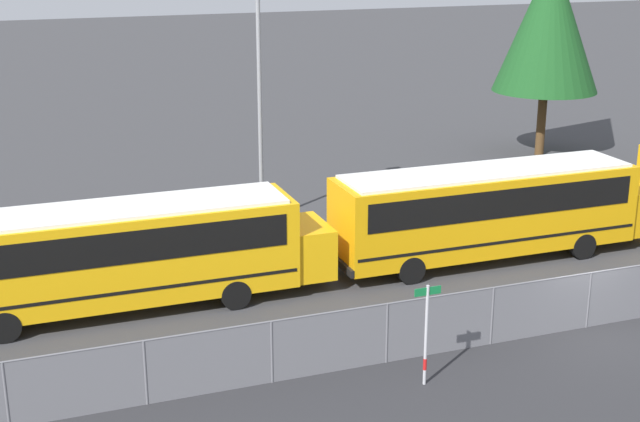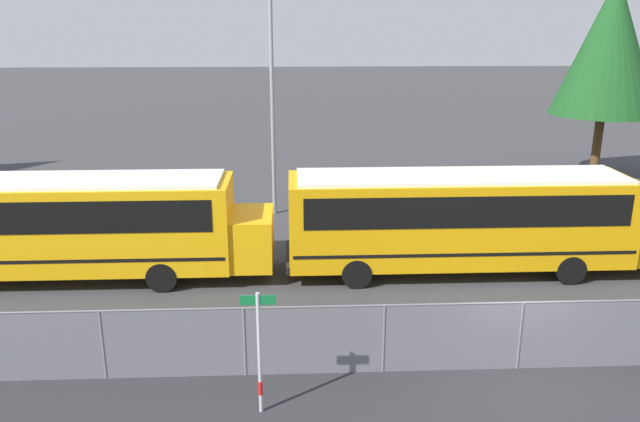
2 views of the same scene
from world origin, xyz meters
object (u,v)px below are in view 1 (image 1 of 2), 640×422
Objects in this scene: school_bus_1 at (125,249)px; tree_1 at (549,23)px; street_sign at (426,332)px; light_pole at (260,98)px; school_bus_2 at (492,206)px.

school_bus_1 is 1.21× the size of tree_1.
street_sign is 14.19m from light_pole.
tree_1 is at bearing 50.42° from school_bus_2.
school_bus_1 is at bearing 130.59° from street_sign.
school_bus_1 is 12.24m from school_bus_2.
tree_1 is at bearing 50.20° from street_sign.
tree_1 is at bearing 28.52° from school_bus_1.
school_bus_2 is 1.21× the size of tree_1.
school_bus_2 is 16.33m from tree_1.
tree_1 reaches higher than light_pole.
light_pole reaches higher than street_sign.
school_bus_2 is 4.49× the size of street_sign.
school_bus_2 is at bearing 0.01° from school_bus_1.
school_bus_1 is at bearing -151.48° from tree_1.
school_bus_1 is at bearing -179.99° from school_bus_2.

